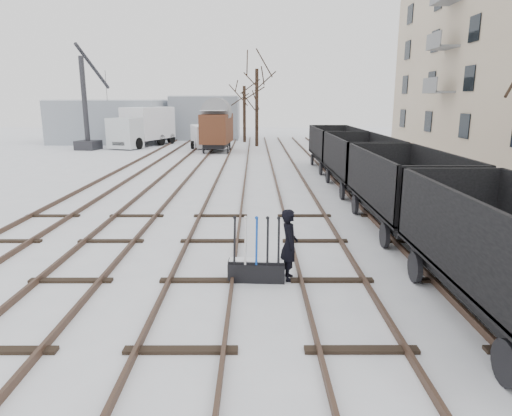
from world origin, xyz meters
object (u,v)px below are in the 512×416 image
at_px(worker, 289,245).
at_px(panel_van, 204,136).
at_px(lorry, 143,126).
at_px(box_van_wagon, 217,127).
at_px(crane, 87,122).
at_px(ground_frame, 257,269).

xyz_separation_m(worker, panel_van, (-5.21, 30.24, 0.15)).
bearing_deg(lorry, box_van_wagon, -11.74).
xyz_separation_m(box_van_wagon, crane, (-10.90, 1.65, 0.31)).
height_order(lorry, panel_van, lorry).
xyz_separation_m(worker, crane, (-14.73, 28.54, 1.39)).
relative_size(ground_frame, crane, 0.18).
relative_size(box_van_wagon, crane, 0.53).
bearing_deg(ground_frame, worker, 11.12).
bearing_deg(ground_frame, panel_van, 101.90).
distance_m(ground_frame, panel_van, 30.67).
bearing_deg(panel_van, worker, -95.29).
bearing_deg(ground_frame, crane, 119.55).
distance_m(worker, panel_van, 30.68).
distance_m(ground_frame, worker, 0.94).
relative_size(lorry, panel_van, 1.71).
distance_m(worker, box_van_wagon, 27.19).
bearing_deg(worker, lorry, 14.72).
bearing_deg(crane, box_van_wagon, 2.98).
xyz_separation_m(ground_frame, worker, (0.75, 0.10, 0.55)).
bearing_deg(lorry, panel_van, 10.37).
height_order(ground_frame, lorry, lorry).
bearing_deg(box_van_wagon, ground_frame, -78.60).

